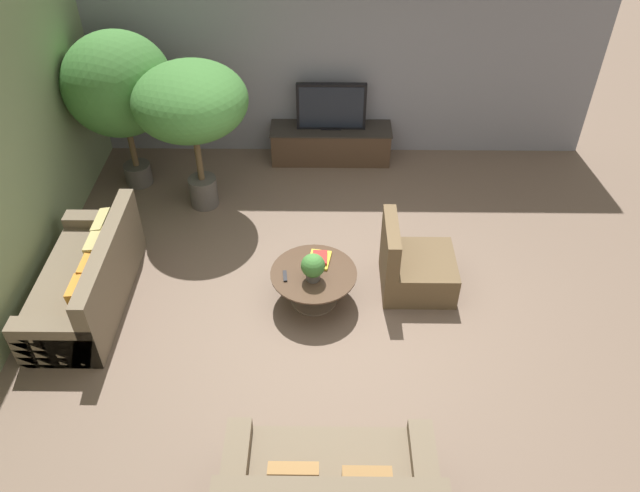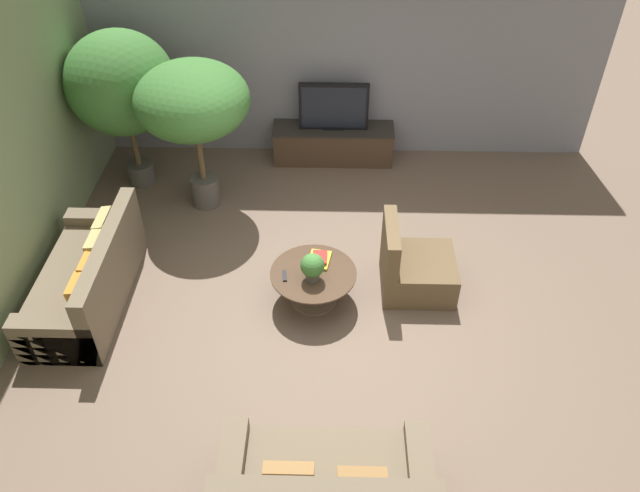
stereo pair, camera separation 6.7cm
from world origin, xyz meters
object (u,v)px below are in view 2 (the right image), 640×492
(potted_palm_corner, at_px, (193,103))
(potted_plant_tabletop, at_px, (313,267))
(couch_by_wall, at_px, (89,279))
(couch_near_entry, at_px, (325,488))
(media_console, at_px, (333,143))
(potted_palm_tall, at_px, (121,85))
(armchair_wicker, at_px, (413,268))
(coffee_table, at_px, (313,281))
(television, at_px, (334,107))

(potted_palm_corner, height_order, potted_plant_tabletop, potted_palm_corner)
(couch_by_wall, distance_m, couch_near_entry, 3.49)
(potted_palm_corner, bearing_deg, media_console, 33.86)
(media_console, bearing_deg, potted_plant_tabletop, -93.72)
(potted_palm_tall, bearing_deg, couch_by_wall, -89.50)
(couch_near_entry, bearing_deg, media_console, -90.21)
(potted_palm_corner, bearing_deg, armchair_wicker, -30.67)
(media_console, distance_m, couch_near_entry, 5.24)
(media_console, bearing_deg, couch_near_entry, -90.21)
(coffee_table, height_order, couch_by_wall, couch_by_wall)
(television, bearing_deg, media_console, 90.00)
(coffee_table, relative_size, potted_palm_corner, 0.48)
(armchair_wicker, bearing_deg, couch_near_entry, 160.36)
(television, xyz_separation_m, couch_near_entry, (-0.02, -5.24, -0.55))
(coffee_table, relative_size, couch_near_entry, 0.55)
(television, relative_size, couch_by_wall, 0.51)
(coffee_table, bearing_deg, potted_palm_tall, 137.51)
(potted_palm_tall, bearing_deg, television, 13.49)
(media_console, xyz_separation_m, armchair_wicker, (0.91, -2.64, 0.01))
(couch_near_entry, xyz_separation_m, armchair_wicker, (0.93, 2.60, -0.01))
(armchair_wicker, bearing_deg, couch_by_wall, 94.50)
(couch_near_entry, distance_m, potted_palm_tall, 5.42)
(coffee_table, height_order, potted_plant_tabletop, potted_plant_tabletop)
(television, bearing_deg, potted_palm_tall, -166.51)
(media_console, relative_size, television, 1.78)
(couch_by_wall, relative_size, couch_near_entry, 1.13)
(potted_palm_tall, bearing_deg, armchair_wicker, -29.47)
(media_console, bearing_deg, coffee_table, -93.76)
(couch_by_wall, bearing_deg, television, 138.07)
(potted_plant_tabletop, bearing_deg, armchair_wicker, 16.92)
(media_console, height_order, coffee_table, media_console)
(media_console, height_order, potted_palm_corner, potted_palm_corner)
(television, distance_m, potted_plant_tabletop, 2.99)
(television, bearing_deg, couch_near_entry, -90.21)
(couch_by_wall, xyz_separation_m, potted_palm_corner, (0.96, 1.80, 1.16))
(media_console, relative_size, potted_palm_corner, 0.88)
(potted_plant_tabletop, bearing_deg, couch_by_wall, 178.64)
(television, height_order, potted_palm_corner, potted_palm_corner)
(armchair_wicker, relative_size, potted_palm_tall, 0.41)
(couch_near_entry, bearing_deg, potted_plant_tabletop, -85.61)
(media_console, bearing_deg, television, -90.00)
(couch_by_wall, relative_size, potted_plant_tabletop, 5.99)
(potted_palm_tall, bearing_deg, potted_palm_corner, -26.17)
(armchair_wicker, distance_m, potted_plant_tabletop, 1.19)
(couch_by_wall, bearing_deg, potted_plant_tabletop, 88.64)
(television, relative_size, coffee_table, 1.03)
(armchair_wicker, xyz_separation_m, potted_palm_tall, (-3.55, 2.00, 1.17))
(media_console, xyz_separation_m, potted_palm_tall, (-2.64, -0.63, 1.18))
(coffee_table, xyz_separation_m, armchair_wicker, (1.10, 0.24, -0.01))
(couch_by_wall, xyz_separation_m, potted_plant_tabletop, (2.43, -0.06, 0.29))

